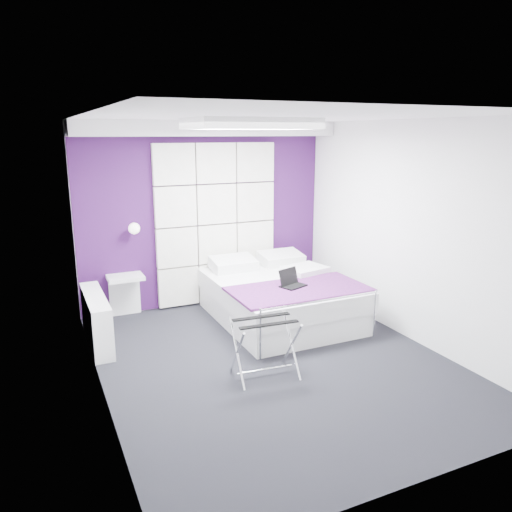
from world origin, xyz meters
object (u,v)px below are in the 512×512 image
at_px(wall_lamp, 134,228).
at_px(bed, 279,297).
at_px(luggage_rack, 265,348).
at_px(radiator, 96,320).
at_px(laptop, 292,282).
at_px(nightstand, 125,277).

height_order(wall_lamp, bed, wall_lamp).
xyz_separation_m(bed, luggage_rack, (-0.88, -1.38, 0.00)).
bearing_deg(radiator, laptop, -13.83).
bearing_deg(bed, nightstand, 154.04).
relative_size(wall_lamp, nightstand, 0.32).
xyz_separation_m(wall_lamp, radiator, (-0.64, -0.76, -0.92)).
relative_size(wall_lamp, bed, 0.07).
height_order(wall_lamp, nightstand, wall_lamp).
xyz_separation_m(nightstand, luggage_rack, (0.98, -2.28, -0.26)).
distance_m(radiator, nightstand, 0.91).
distance_m(nightstand, laptop, 2.23).
xyz_separation_m(radiator, bed, (2.34, -0.18, 0.00)).
relative_size(radiator, luggage_rack, 1.94).
xyz_separation_m(wall_lamp, luggage_rack, (0.82, -2.32, -0.91)).
bearing_deg(laptop, wall_lamp, 121.22).
height_order(bed, laptop, laptop).
bearing_deg(laptop, nightstand, 124.52).
bearing_deg(laptop, radiator, 145.93).
bearing_deg(radiator, luggage_rack, -46.96).
xyz_separation_m(luggage_rack, laptop, (0.85, 1.00, 0.33)).
relative_size(radiator, laptop, 3.89).
xyz_separation_m(wall_lamp, bed, (1.70, -0.94, -0.92)).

